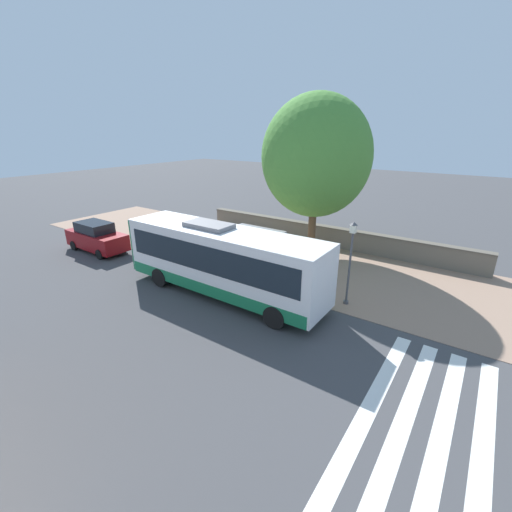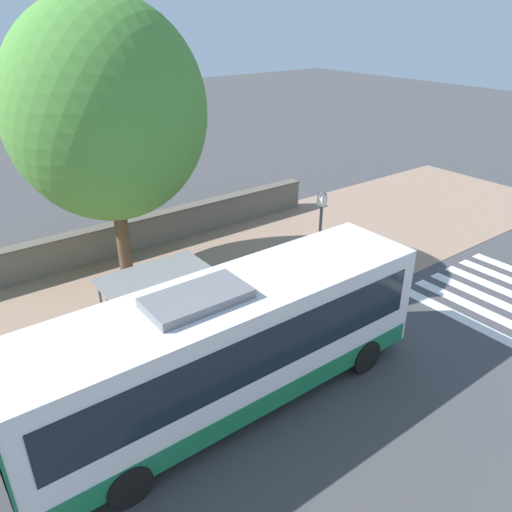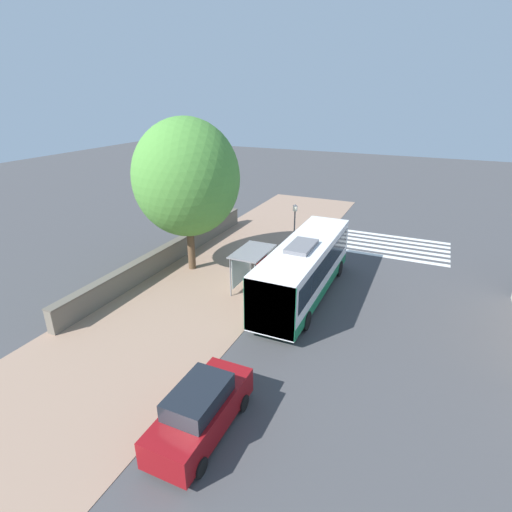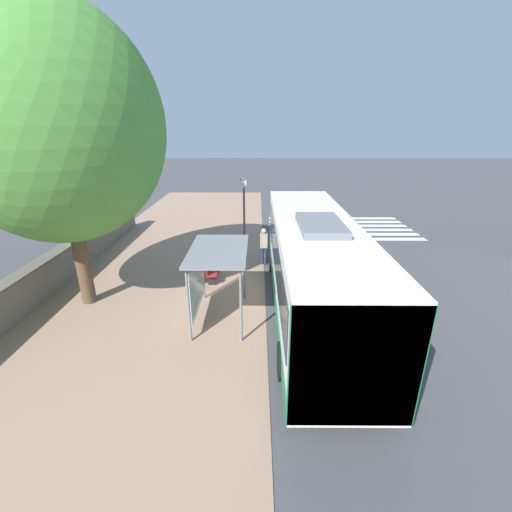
{
  "view_description": "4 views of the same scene",
  "coord_description": "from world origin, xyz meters",
  "px_view_note": "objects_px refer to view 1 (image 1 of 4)",
  "views": [
    {
      "loc": [
        13.3,
        9.18,
        7.76
      ],
      "look_at": [
        -1.53,
        -1.18,
        1.05
      ],
      "focal_mm": 24.0,
      "sensor_mm": 36.0,
      "label": 1
    },
    {
      "loc": [
        9.97,
        -6.46,
        9.16
      ],
      "look_at": [
        -0.62,
        1.49,
        2.66
      ],
      "focal_mm": 35.0,
      "sensor_mm": 36.0,
      "label": 2
    },
    {
      "loc": [
        7.61,
        -21.13,
        11.16
      ],
      "look_at": [
        -1.44,
        -1.09,
        2.1
      ],
      "focal_mm": 28.0,
      "sensor_mm": 36.0,
      "label": 3
    },
    {
      "loc": [
        -0.29,
        -11.58,
        6.21
      ],
      "look_at": [
        -0.36,
        1.68,
        1.12
      ],
      "focal_mm": 24.0,
      "sensor_mm": 36.0,
      "label": 4
    }
  ],
  "objects_px": {
    "street_lamp_near": "(350,257)",
    "bus": "(222,260)",
    "bench": "(310,274)",
    "shade_tree": "(316,157)",
    "pedestrian": "(321,286)",
    "parked_car_behind_bus": "(97,237)",
    "bus_shelter": "(256,237)"
  },
  "relations": [
    {
      "from": "bench",
      "to": "bus",
      "type": "bearing_deg",
      "value": -37.31
    },
    {
      "from": "bench",
      "to": "parked_car_behind_bus",
      "type": "relative_size",
      "value": 0.36
    },
    {
      "from": "parked_car_behind_bus",
      "to": "shade_tree",
      "type": "bearing_deg",
      "value": 124.06
    },
    {
      "from": "shade_tree",
      "to": "parked_car_behind_bus",
      "type": "relative_size",
      "value": 2.1
    },
    {
      "from": "bench",
      "to": "shade_tree",
      "type": "relative_size",
      "value": 0.17
    },
    {
      "from": "pedestrian",
      "to": "bench",
      "type": "xyz_separation_m",
      "value": [
        -2.22,
        -1.6,
        -0.58
      ]
    },
    {
      "from": "street_lamp_near",
      "to": "bus",
      "type": "bearing_deg",
      "value": -65.08
    },
    {
      "from": "pedestrian",
      "to": "shade_tree",
      "type": "height_order",
      "value": "shade_tree"
    },
    {
      "from": "parked_car_behind_bus",
      "to": "pedestrian",
      "type": "bearing_deg",
      "value": 95.38
    },
    {
      "from": "bus_shelter",
      "to": "parked_car_behind_bus",
      "type": "distance_m",
      "value": 11.35
    },
    {
      "from": "bus",
      "to": "bus_shelter",
      "type": "xyz_separation_m",
      "value": [
        -3.29,
        -0.31,
        0.26
      ]
    },
    {
      "from": "bus",
      "to": "pedestrian",
      "type": "bearing_deg",
      "value": 109.45
    },
    {
      "from": "bench",
      "to": "street_lamp_near",
      "type": "height_order",
      "value": "street_lamp_near"
    },
    {
      "from": "pedestrian",
      "to": "bench",
      "type": "bearing_deg",
      "value": -144.23
    },
    {
      "from": "bus_shelter",
      "to": "shade_tree",
      "type": "distance_m",
      "value": 6.44
    },
    {
      "from": "shade_tree",
      "to": "parked_car_behind_bus",
      "type": "distance_m",
      "value": 15.29
    },
    {
      "from": "shade_tree",
      "to": "bus",
      "type": "bearing_deg",
      "value": -5.37
    },
    {
      "from": "bus_shelter",
      "to": "pedestrian",
      "type": "distance_m",
      "value": 5.21
    },
    {
      "from": "pedestrian",
      "to": "street_lamp_near",
      "type": "xyz_separation_m",
      "value": [
        -0.93,
        0.93,
        1.32
      ]
    },
    {
      "from": "bench",
      "to": "street_lamp_near",
      "type": "distance_m",
      "value": 3.41
    },
    {
      "from": "bus",
      "to": "bench",
      "type": "height_order",
      "value": "bus"
    },
    {
      "from": "shade_tree",
      "to": "parked_car_behind_bus",
      "type": "height_order",
      "value": "shade_tree"
    },
    {
      "from": "bench",
      "to": "shade_tree",
      "type": "xyz_separation_m",
      "value": [
        -4.36,
        -2.13,
        5.7
      ]
    },
    {
      "from": "bench",
      "to": "shade_tree",
      "type": "height_order",
      "value": "shade_tree"
    },
    {
      "from": "bus_shelter",
      "to": "street_lamp_near",
      "type": "relative_size",
      "value": 0.78
    },
    {
      "from": "bus",
      "to": "bench",
      "type": "distance_m",
      "value": 4.97
    },
    {
      "from": "bus",
      "to": "shade_tree",
      "type": "distance_m",
      "value": 9.28
    },
    {
      "from": "bus_shelter",
      "to": "bench",
      "type": "xyz_separation_m",
      "value": [
        -0.51,
        3.21,
        -1.62
      ]
    },
    {
      "from": "shade_tree",
      "to": "parked_car_behind_bus",
      "type": "xyz_separation_m",
      "value": [
        8.05,
        -11.91,
        -5.21
      ]
    },
    {
      "from": "bus",
      "to": "parked_car_behind_bus",
      "type": "height_order",
      "value": "bus"
    },
    {
      "from": "bus",
      "to": "parked_car_behind_bus",
      "type": "xyz_separation_m",
      "value": [
        -0.11,
        -11.14,
        -0.88
      ]
    },
    {
      "from": "shade_tree",
      "to": "bench",
      "type": "bearing_deg",
      "value": 26.01
    }
  ]
}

